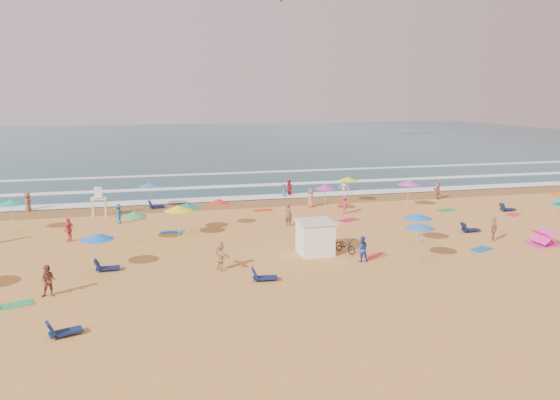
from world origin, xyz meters
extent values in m
plane|color=gold|center=(0.00, 0.00, 0.00)|extent=(220.00, 220.00, 0.00)
cube|color=#0C4756|center=(0.00, 84.00, 0.00)|extent=(220.00, 140.00, 0.18)
plane|color=olive|center=(0.00, 12.50, 0.01)|extent=(220.00, 220.00, 0.00)
cube|color=white|center=(0.00, 15.00, 0.10)|extent=(200.00, 2.20, 0.05)
cube|color=white|center=(0.00, 22.00, 0.10)|extent=(200.00, 1.60, 0.05)
cube|color=white|center=(0.00, 32.00, 0.10)|extent=(200.00, 1.20, 0.05)
cube|color=white|center=(2.22, -4.25, 1.00)|extent=(2.00, 2.00, 2.00)
cube|color=silver|center=(2.22, -4.25, 2.06)|extent=(2.20, 2.20, 0.12)
imported|color=black|center=(4.12, -4.55, 0.47)|extent=(1.25, 1.89, 0.94)
cone|color=#E332B7|center=(6.84, 7.41, 2.17)|extent=(1.71, 1.71, 0.35)
cone|color=blue|center=(7.66, -7.47, 2.23)|extent=(1.74, 1.74, 0.35)
cone|color=green|center=(-8.77, 1.23, 1.97)|extent=(1.75, 1.75, 0.35)
cone|color=red|center=(-2.67, 4.16, 2.00)|extent=(1.58, 1.58, 0.35)
cone|color=blue|center=(-7.54, 12.50, 2.13)|extent=(1.97, 1.97, 0.35)
cone|color=#15AB9C|center=(-17.30, 5.98, 2.29)|extent=(1.82, 1.82, 0.35)
cone|color=#E8F119|center=(10.11, 10.51, 2.28)|extent=(1.84, 1.84, 0.35)
cone|color=blue|center=(9.62, -3.61, 1.88)|extent=(1.84, 1.84, 0.35)
cone|color=#129270|center=(-5.09, 3.42, 1.94)|extent=(1.79, 1.79, 0.35)
cone|color=#FEFF1A|center=(-5.83, 1.73, 2.10)|extent=(1.90, 1.90, 0.35)
cone|color=blue|center=(-10.70, -4.51, 2.01)|extent=(1.83, 1.83, 0.35)
cone|color=#FD38C3|center=(14.45, 7.17, 2.26)|extent=(1.94, 1.94, 0.35)
cube|color=#0F1F4C|center=(-11.45, -13.11, 0.17)|extent=(1.41, 0.94, 0.34)
cube|color=#0F184E|center=(-10.23, -4.68, 0.17)|extent=(1.32, 0.60, 0.34)
cube|color=#0F1A4D|center=(-1.94, -8.50, 0.17)|extent=(1.35, 0.68, 0.34)
cube|color=#0D1545|center=(14.88, -1.84, 0.17)|extent=(1.31, 0.58, 0.34)
cube|color=#0E1F4A|center=(22.21, 3.85, 0.17)|extent=(1.31, 0.58, 0.34)
cube|color=#101650|center=(-7.00, 12.50, 0.17)|extent=(1.40, 0.85, 0.34)
cube|color=blue|center=(-6.19, 3.52, 0.01)|extent=(1.80, 1.09, 0.03)
cube|color=green|center=(-14.28, -8.97, 0.01)|extent=(1.89, 1.37, 0.03)
cube|color=red|center=(1.87, 9.28, 0.01)|extent=(1.79, 1.05, 0.03)
cube|color=#D04B30|center=(5.61, -5.76, 0.01)|extent=(1.90, 1.52, 0.03)
cube|color=#BF174D|center=(7.70, 3.94, 0.01)|extent=(1.90, 1.48, 0.03)
cube|color=#1B67AD|center=(12.93, -6.02, 0.01)|extent=(1.90, 1.51, 0.03)
cube|color=green|center=(17.25, 5.44, 0.01)|extent=(1.86, 1.25, 0.03)
cube|color=red|center=(21.68, 2.43, 0.01)|extent=(1.89, 1.65, 0.03)
imported|color=#BD2F3E|center=(5.83, 15.32, 0.69)|extent=(1.09, 1.15, 1.88)
imported|color=#B47953|center=(6.27, 9.63, 0.84)|extent=(0.91, 0.98, 1.68)
imported|color=#2363A7|center=(-10.05, 7.30, 0.76)|extent=(0.97, 1.14, 1.53)
imported|color=#DB3651|center=(-13.12, 2.66, 0.82)|extent=(0.80, 1.03, 1.64)
imported|color=#2561AD|center=(5.21, 14.85, 0.53)|extent=(0.42, 0.60, 1.57)
imported|color=tan|center=(11.75, 15.82, 0.62)|extent=(1.28, 1.20, 1.74)
imported|color=brown|center=(-17.77, 13.97, 0.69)|extent=(0.60, 0.92, 1.87)
imported|color=#B72D49|center=(8.24, 6.33, 0.77)|extent=(1.13, 1.05, 1.53)
imported|color=#DDB074|center=(-4.02, -6.09, 0.84)|extent=(0.95, 1.63, 1.68)
imported|color=#A56C4C|center=(19.20, 10.34, 0.81)|extent=(0.75, 1.56, 1.61)
imported|color=brown|center=(-12.81, -8.15, 0.81)|extent=(0.81, 0.64, 1.62)
imported|color=brown|center=(2.51, 3.26, 0.87)|extent=(0.71, 0.76, 1.74)
imported|color=tan|center=(14.92, -4.40, 0.83)|extent=(1.04, 0.87, 1.66)
imported|color=#243FA8|center=(4.42, -6.51, 0.78)|extent=(0.78, 0.63, 1.55)
camera|label=1|loc=(-8.04, -35.76, 9.80)|focal=35.00mm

